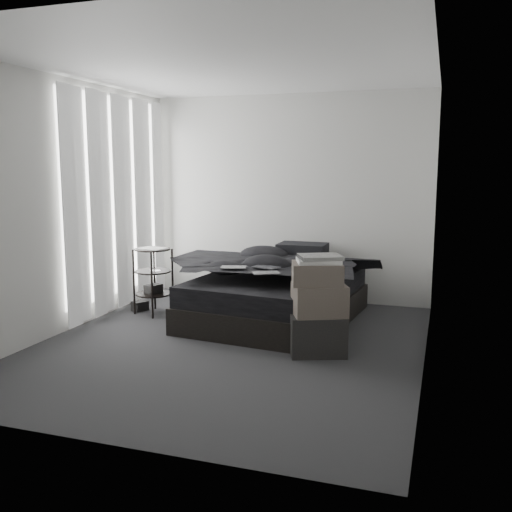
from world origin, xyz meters
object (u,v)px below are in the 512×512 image
(side_stand, at_px, (153,282))
(box_lower, at_px, (317,334))
(bed, at_px, (276,308))
(laptop, at_px, (311,255))

(side_stand, bearing_deg, box_lower, -20.85)
(bed, xyz_separation_m, side_stand, (-1.44, -0.18, 0.24))
(laptop, relative_size, side_stand, 0.43)
(laptop, bearing_deg, box_lower, -48.85)
(bed, bearing_deg, side_stand, -166.34)
(side_stand, bearing_deg, bed, 7.32)
(bed, height_order, side_stand, side_stand)
(bed, relative_size, laptop, 6.24)
(bed, relative_size, side_stand, 2.71)
(box_lower, bearing_deg, side_stand, 159.15)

